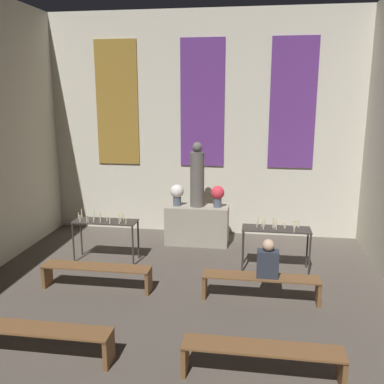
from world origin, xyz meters
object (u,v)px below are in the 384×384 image
Objects in this scene: altar at (197,225)px; flower_vase_left at (177,193)px; statue at (197,177)px; flower_vase_right at (218,195)px; person_seated at (268,261)px; candle_rack_right at (276,234)px; pew_third_left at (39,336)px; candle_rack_left at (105,226)px; pew_back_left at (97,272)px; pew_third_right at (262,355)px; pew_back_right at (261,282)px.

flower_vase_left is (-0.47, 0.00, 0.74)m from altar.
statue is 0.61m from flower_vase_right.
altar is at bearing 120.40° from person_seated.
pew_third_left is (-3.20, -3.43, -0.43)m from candle_rack_right.
altar is 0.98× the size of statue.
pew_third_left is (0.30, -3.43, -0.43)m from candle_rack_left.
pew_back_left is at bearing -118.71° from altar.
flower_vase_left is 0.94m from flower_vase_right.
candle_rack_left is 3.47m from pew_third_left.
statue reaches higher than pew_third_left.
altar is 2.93× the size of flower_vase_right.
altar is 4.96m from pew_third_left.
candle_rack_left is 1.44m from pew_back_left.
flower_vase_right is 0.25× the size of pew_third_left.
statue reaches higher than pew_back_left.
pew_third_left is 3.68m from person_seated.
candle_rack_left is at bearing 102.47° from pew_back_left.
flower_vase_right is at bearing 67.94° from pew_third_left.
pew_third_right is 2.09m from pew_back_right.
pew_third_right is at bearing -47.00° from candle_rack_left.
pew_third_right is at bearing -78.30° from flower_vase_right.
pew_back_left is (-2.90, 2.09, 0.00)m from pew_third_right.
altar is 0.74× the size of pew_third_left.
statue is at bearing 143.22° from candle_rack_right.
pew_third_right is at bearing -90.00° from pew_back_right.
statue is 5.12m from pew_third_left.
candle_rack_left is at bearing 157.28° from pew_back_right.
altar is 1.14m from statue.
statue is at bearing -180.00° from flower_vase_right.
flower_vase_left is 1.88m from candle_rack_left.
person_seated is (2.02, -2.65, -0.47)m from flower_vase_left.
pew_back_right is at bearing 35.77° from pew_third_left.
flower_vase_left is 1.00× the size of flower_vase_right.
altar is 1.09× the size of candle_rack_right.
candle_rack_right is at bearing 0.07° from candle_rack_left.
flower_vase_left is at bearing 180.00° from altar.
pew_back_right is (1.92, -2.65, -0.87)m from flower_vase_left.
flower_vase_left is at bearing 149.50° from candle_rack_right.
flower_vase_right is at bearing 101.70° from pew_third_right.
flower_vase_left reaches higher than altar.
person_seated reaches higher than candle_rack_right.
pew_third_left is 2.99× the size of person_seated.
pew_third_right is 2.99× the size of person_seated.
candle_rack_left is (-1.28, -1.31, -0.44)m from flower_vase_left.
person_seated reaches higher than pew_third_right.
candle_rack_left is at bearing -134.30° from flower_vase_left.
pew_third_left is 1.00× the size of pew_back_left.
candle_rack_right is 3.50m from pew_back_left.
person_seated is at bearing -52.62° from flower_vase_left.
flower_vase_left is at bearing 78.30° from pew_third_left.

